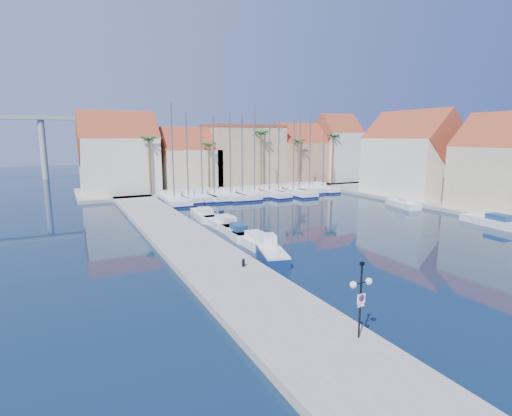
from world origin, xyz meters
The scene contains 38 objects.
ground centered at (0.00, 0.00, 0.00)m, with size 260.00×260.00×0.00m, color black.
quay_west centered at (-9.00, 13.50, 0.25)m, with size 6.00×77.00×0.50m, color gray.
shore_north centered at (10.00, 48.00, 0.25)m, with size 54.00×16.00×0.50m, color gray.
shore_east centered at (32.00, 15.00, 0.25)m, with size 12.00×60.00×0.50m, color gray.
lamp_post centered at (-7.00, -9.40, 2.95)m, with size 1.27×0.36×3.73m.
bollard centered at (-7.56, 2.50, 0.78)m, with size 0.22×0.22×0.55m, color black.
fishing_boat centered at (-4.21, 4.50, 0.62)m, with size 3.12×5.61×1.86m.
motorboat_west_0 centered at (-3.69, 8.78, 0.51)m, with size 2.08×5.97×1.40m.
motorboat_west_1 centered at (-3.69, 12.49, 0.51)m, with size 2.36×5.81×1.40m.
motorboat_west_2 centered at (-3.40, 16.89, 0.51)m, with size 2.50×7.08×1.40m.
motorboat_west_3 centered at (-3.70, 22.36, 0.51)m, with size 2.78×6.77×1.40m.
motorboat_east_0 centered at (23.99, 4.27, 0.51)m, with size 2.91×7.36×1.40m.
motorboat_east_1 centered at (23.98, 17.46, 0.51)m, with size 3.09×6.15×1.40m.
sailboat_0 centered at (-3.98, 35.88, 0.59)m, with size 3.47×11.65×14.58m.
sailboat_1 centered at (-1.60, 36.49, 0.62)m, with size 2.48×8.95×13.28m.
sailboat_2 centered at (0.51, 36.14, 0.60)m, with size 2.77×8.59×11.66m.
sailboat_3 centered at (2.59, 36.34, 0.59)m, with size 2.83×9.79×12.71m.
sailboat_4 centered at (5.10, 35.75, 0.60)m, with size 2.87×9.83×13.38m.
sailboat_5 centered at (7.07, 35.67, 0.59)m, with size 2.98×10.07×12.98m.
sailboat_6 centered at (9.75, 36.58, 0.66)m, with size 2.86×8.76×14.90m.
sailboat_7 centered at (11.92, 35.64, 0.57)m, with size 3.64×10.79×11.90m.
sailboat_8 centered at (14.21, 36.33, 0.62)m, with size 2.57×8.31×12.29m.
sailboat_9 centered at (16.29, 35.22, 0.56)m, with size 3.33×11.79×12.52m.
sailboat_10 centered at (18.45, 36.54, 0.63)m, with size 2.53×8.63×13.64m.
sailboat_11 centered at (20.67, 36.78, 0.64)m, with size 2.84×8.73×13.85m.
sailboat_12 centered at (23.29, 36.27, 0.63)m, with size 2.40×8.64×13.62m.
building_0 centered at (-10.00, 47.00, 6.52)m, with size 12.30×9.00×13.50m.
building_1 centered at (2.00, 47.00, 5.30)m, with size 10.30×8.00×11.00m.
building_2 centered at (13.00, 48.00, 6.26)m, with size 14.20×10.20×11.50m.
building_3 centered at (25.00, 47.00, 5.86)m, with size 10.30×8.00×12.00m.
building_4 centered at (34.00, 46.00, 6.97)m, with size 8.30×8.00×14.00m.
building_5 centered at (32.00, 8.00, 5.96)m, with size 9.00×12.30×12.50m.
building_6 centered at (32.00, 24.00, 6.52)m, with size 9.00×14.30×13.50m.
palm_0 centered at (-6.00, 42.00, 9.08)m, with size 2.60×2.60×10.15m.
palm_1 centered at (4.00, 42.00, 8.14)m, with size 2.60×2.60×9.15m.
palm_2 centered at (14.00, 42.00, 10.02)m, with size 2.60×2.60×11.15m.
palm_3 centered at (22.00, 42.00, 8.61)m, with size 2.60×2.60×9.65m.
palm_4 centered at (30.00, 42.00, 9.55)m, with size 2.60×2.60×10.65m.
Camera 1 is at (-19.07, -22.89, 9.87)m, focal length 28.00 mm.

